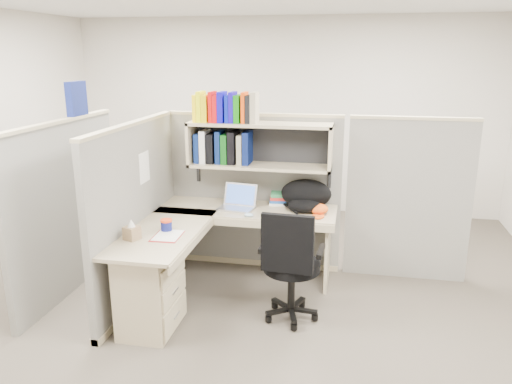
% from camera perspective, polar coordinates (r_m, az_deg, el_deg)
% --- Properties ---
extents(ground, '(6.00, 6.00, 0.00)m').
position_cam_1_polar(ground, '(4.68, -2.49, -12.54)').
color(ground, '#38342B').
rests_on(ground, ground).
extents(room_shell, '(6.00, 6.00, 6.00)m').
position_cam_1_polar(room_shell, '(4.17, -2.75, 7.51)').
color(room_shell, beige).
rests_on(room_shell, ground).
extents(cubicle, '(3.79, 1.84, 1.95)m').
position_cam_1_polar(cubicle, '(4.84, -5.58, -0.03)').
color(cubicle, '#63645F').
rests_on(cubicle, ground).
extents(desk, '(1.74, 1.75, 0.73)m').
position_cam_1_polar(desk, '(4.35, -8.75, -8.55)').
color(desk, gray).
rests_on(desk, ground).
extents(laptop, '(0.39, 0.39, 0.24)m').
position_cam_1_polar(laptop, '(4.85, -2.28, -0.61)').
color(laptop, '#B1B1B6').
rests_on(laptop, desk).
extents(backpack, '(0.57, 0.49, 0.29)m').
position_cam_1_polar(backpack, '(4.85, 5.67, -0.40)').
color(backpack, black).
rests_on(backpack, desk).
extents(orange_cap, '(0.18, 0.21, 0.10)m').
position_cam_1_polar(orange_cap, '(4.77, 7.22, -1.93)').
color(orange_cap, '#DC4F13').
rests_on(orange_cap, desk).
extents(snack_canister, '(0.10, 0.10, 0.10)m').
position_cam_1_polar(snack_canister, '(4.36, -10.21, -3.71)').
color(snack_canister, navy).
rests_on(snack_canister, desk).
extents(tissue_box, '(0.14, 0.14, 0.17)m').
position_cam_1_polar(tissue_box, '(4.21, -14.03, -4.16)').
color(tissue_box, '#907451').
rests_on(tissue_box, desk).
extents(mouse, '(0.09, 0.06, 0.03)m').
position_cam_1_polar(mouse, '(4.66, -0.83, -2.63)').
color(mouse, '#9CC0DD').
rests_on(mouse, desk).
extents(paper_cup, '(0.09, 0.09, 0.10)m').
position_cam_1_polar(paper_cup, '(5.08, -0.89, -0.68)').
color(paper_cup, silver).
rests_on(paper_cup, desk).
extents(book_stack, '(0.20, 0.25, 0.11)m').
position_cam_1_polar(book_stack, '(5.07, 2.56, -0.65)').
color(book_stack, gray).
rests_on(book_stack, desk).
extents(loose_paper, '(0.22, 0.28, 0.00)m').
position_cam_1_polar(loose_paper, '(4.26, -10.03, -4.90)').
color(loose_paper, white).
rests_on(loose_paper, desk).
extents(task_chair, '(0.53, 0.49, 1.01)m').
position_cam_1_polar(task_chair, '(4.24, 3.96, -10.29)').
color(task_chair, black).
rests_on(task_chair, ground).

